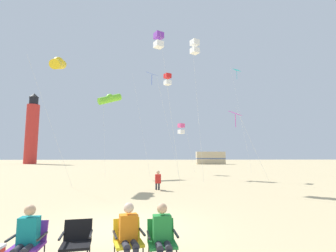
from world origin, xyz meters
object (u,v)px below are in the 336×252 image
at_px(kite_diamond_cyan, 237,75).
at_px(kite_box_white, 195,47).
at_px(camp_chair_black, 77,239).
at_px(lighthouse_distant, 32,130).
at_px(spectator_purple_chair, 26,237).
at_px(camp_chair_green, 161,238).
at_px(kite_flyer_standing, 158,180).
at_px(kite_box_violet, 159,40).
at_px(kite_diamond_blue, 151,78).
at_px(camp_chair_yellow, 128,237).
at_px(kite_box_scarlet, 168,80).
at_px(spectator_yellow_chair, 129,233).
at_px(spectator_green_chair, 163,234).
at_px(kite_tube_gold, 58,64).
at_px(kite_tube_lime, 110,99).
at_px(kite_diamond_magenta, 236,115).
at_px(rv_van_tan, 210,158).
at_px(camp_chair_purple, 29,241).
at_px(kite_box_rainbow, 181,129).

relative_size(kite_diamond_cyan, kite_box_white, 1.13).
xyz_separation_m(camp_chair_black, lighthouse_distant, (-28.06, 54.13, 7.34)).
bearing_deg(spectator_purple_chair, camp_chair_green, -0.26).
bearing_deg(kite_flyer_standing, kite_box_violet, -94.33).
distance_m(kite_diamond_blue, kite_box_violet, 7.66).
xyz_separation_m(camp_chair_green, kite_box_white, (3.00, 14.43, 10.49)).
relative_size(camp_chair_yellow, kite_flyer_standing, 0.71).
xyz_separation_m(spectator_purple_chair, kite_box_violet, (2.44, 12.69, 9.95)).
bearing_deg(lighthouse_distant, kite_box_scarlet, -48.84).
height_order(spectator_yellow_chair, spectator_green_chair, same).
bearing_deg(camp_chair_black, camp_chair_green, -10.77).
distance_m(kite_tube_gold, kite_tube_lime, 7.37).
distance_m(kite_diamond_cyan, kite_diamond_magenta, 12.25).
relative_size(camp_chair_yellow, rv_van_tan, 0.13).
bearing_deg(camp_chair_purple, lighthouse_distant, 112.24).
xyz_separation_m(spectator_green_chair, kite_flyer_standing, (-0.05, 10.09, 0.00)).
relative_size(camp_chair_purple, spectator_yellow_chair, 0.71).
height_order(spectator_purple_chair, kite_box_scarlet, kite_box_scarlet).
height_order(spectator_yellow_chair, kite_box_scarlet, kite_box_scarlet).
xyz_separation_m(kite_diamond_cyan, kite_diamond_magenta, (-3.45, -9.56, -6.84)).
bearing_deg(kite_box_rainbow, kite_box_white, -87.42).
distance_m(kite_flyer_standing, rv_van_tan, 42.60).
height_order(camp_chair_yellow, kite_flyer_standing, kite_flyer_standing).
xyz_separation_m(spectator_purple_chair, kite_flyer_standing, (2.42, 10.13, 0.00)).
distance_m(kite_diamond_cyan, kite_box_violet, 16.21).
height_order(spectator_yellow_chair, kite_diamond_magenta, kite_diamond_magenta).
distance_m(spectator_purple_chair, camp_chair_green, 2.46).
xyz_separation_m(kite_diamond_cyan, kite_box_violet, (-10.11, -12.56, -1.70)).
bearing_deg(spectator_green_chair, kite_tube_lime, 97.21).
height_order(kite_flyer_standing, lighthouse_distant, lighthouse_distant).
bearing_deg(kite_diamond_blue, spectator_green_chair, -87.80).
xyz_separation_m(kite_diamond_blue, rv_van_tan, (12.81, 30.68, -8.71)).
xyz_separation_m(camp_chair_yellow, kite_tube_gold, (-6.66, 12.55, 8.18)).
relative_size(kite_flyer_standing, kite_tube_gold, 0.12).
distance_m(camp_chair_green, kite_tube_gold, 16.73).
relative_size(spectator_green_chair, kite_tube_gold, 0.12).
relative_size(spectator_yellow_chair, kite_diamond_blue, 0.11).
bearing_deg(kite_tube_gold, kite_flyer_standing, -20.18).
xyz_separation_m(camp_chair_purple, kite_box_rainbow, (5.09, 22.56, 4.52)).
bearing_deg(kite_box_violet, kite_tube_lime, 124.77).
height_order(lighthouse_distant, rv_van_tan, lighthouse_distant).
xyz_separation_m(camp_chair_yellow, camp_chair_green, (0.65, -0.08, 0.00)).
height_order(camp_chair_purple, kite_box_scarlet, kite_box_scarlet).
xyz_separation_m(camp_chair_green, kite_tube_lime, (-4.87, 19.51, 7.20)).
xyz_separation_m(spectator_purple_chair, camp_chair_black, (0.84, 0.21, -0.11)).
height_order(camp_chair_yellow, kite_box_scarlet, kite_box_scarlet).
bearing_deg(lighthouse_distant, kite_diamond_magenta, -46.79).
height_order(camp_chair_yellow, kite_box_white, kite_box_white).
bearing_deg(lighthouse_distant, kite_diamond_cyan, -36.19).
xyz_separation_m(kite_diamond_blue, kite_tube_lime, (-4.11, -0.60, -2.40)).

